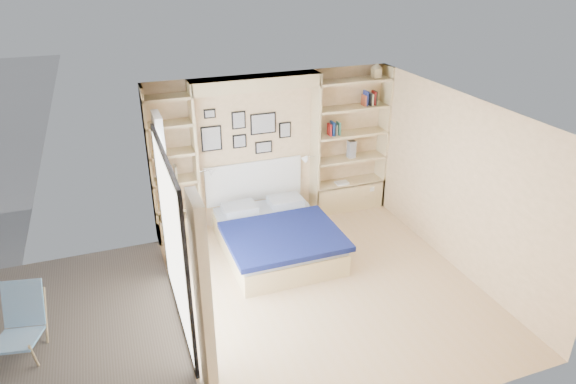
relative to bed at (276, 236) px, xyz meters
name	(u,v)px	position (x,y,z in m)	size (l,w,h in m)	color
ground	(325,287)	(0.33, -1.11, -0.27)	(4.50, 4.50, 0.00)	tan
room_shell	(263,178)	(-0.05, 0.41, 0.81)	(4.50, 4.50, 4.50)	beige
bed	(276,236)	(0.00, 0.00, 0.00)	(1.65, 2.15, 1.07)	tan
photo_gallery	(245,131)	(-0.12, 1.11, 1.34)	(1.48, 0.02, 0.82)	black
reading_lamps	(259,165)	(0.03, 0.89, 0.83)	(1.92, 0.12, 0.15)	silver
shelf_decor	(338,119)	(1.43, 0.96, 1.42)	(3.60, 0.23, 2.03)	#A51E1E
deck	(41,351)	(-3.27, -1.11, -0.27)	(3.20, 4.00, 0.05)	#736355
deck_chair	(20,323)	(-3.42, -1.00, 0.11)	(0.62, 0.86, 0.79)	tan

